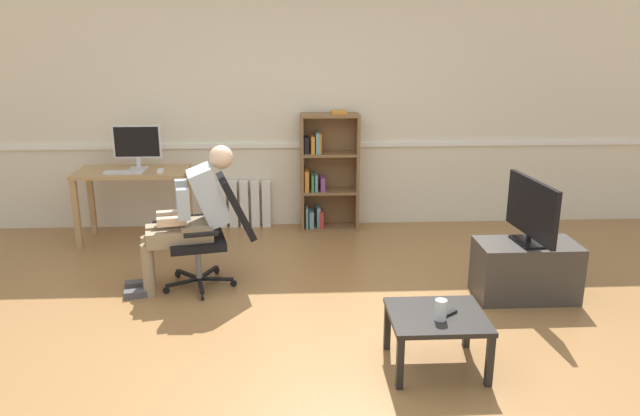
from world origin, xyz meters
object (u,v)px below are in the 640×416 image
at_px(computer_desk, 133,182).
at_px(keyboard, 124,172).
at_px(person_seated, 191,214).
at_px(tv_screen, 532,210).
at_px(spare_remote, 448,314).
at_px(tv_stand, 525,270).
at_px(bookshelf, 326,173).
at_px(computer_mouse, 160,171).
at_px(drinking_glass, 441,310).
at_px(coffee_table, 437,322).
at_px(imac_monitor, 137,144).
at_px(radiator, 239,204).
at_px(office_chair, 215,227).

distance_m(computer_desk, keyboard, 0.20).
bearing_deg(person_seated, tv_screen, 70.37).
bearing_deg(spare_remote, tv_stand, -78.72).
relative_size(bookshelf, spare_remote, 8.73).
distance_m(computer_mouse, tv_stand, 3.63).
distance_m(bookshelf, tv_stand, 2.51).
height_order(computer_desk, drinking_glass, computer_desk).
bearing_deg(person_seated, tv_stand, 70.36).
height_order(computer_desk, coffee_table, computer_desk).
relative_size(tv_stand, spare_remote, 5.43).
height_order(bookshelf, spare_remote, bookshelf).
height_order(coffee_table, drinking_glass, drinking_glass).
relative_size(keyboard, tv_screen, 0.49).
bearing_deg(keyboard, tv_screen, -22.61).
bearing_deg(imac_monitor, keyboard, -115.46).
bearing_deg(imac_monitor, tv_screen, -26.14).
bearing_deg(bookshelf, imac_monitor, -173.72).
xyz_separation_m(imac_monitor, keyboard, (-0.10, -0.22, -0.25)).
bearing_deg(person_seated, spare_remote, 40.14).
xyz_separation_m(tv_screen, drinking_glass, (-1.00, -1.13, -0.31)).
distance_m(keyboard, person_seated, 1.42).
xyz_separation_m(imac_monitor, radiator, (1.00, 0.31, -0.75)).
bearing_deg(office_chair, radiator, 165.28).
bearing_deg(coffee_table, office_chair, 137.63).
bearing_deg(radiator, tv_screen, -38.98).
xyz_separation_m(computer_mouse, drinking_glass, (2.26, -2.65, -0.33)).
relative_size(imac_monitor, drinking_glass, 3.61).
relative_size(tv_screen, coffee_table, 1.26).
bearing_deg(computer_mouse, computer_desk, 159.17).
bearing_deg(computer_mouse, keyboard, -176.84).
xyz_separation_m(tv_screen, coffee_table, (-1.00, -1.05, -0.43)).
xyz_separation_m(office_chair, tv_screen, (2.59, -0.40, 0.23)).
height_order(keyboard, spare_remote, keyboard).
bearing_deg(drinking_glass, coffee_table, 89.48).
bearing_deg(computer_mouse, office_chair, -59.38).
xyz_separation_m(bookshelf, coffee_table, (0.55, -2.99, -0.30)).
bearing_deg(computer_desk, imac_monitor, 54.00).
relative_size(office_chair, drinking_glass, 7.10).
relative_size(computer_desk, tv_screen, 1.44).
bearing_deg(spare_remote, tv_screen, -78.77).
bearing_deg(keyboard, bookshelf, 11.83).
height_order(imac_monitor, spare_remote, imac_monitor).
distance_m(computer_mouse, radiator, 1.03).
xyz_separation_m(imac_monitor, bookshelf, (1.97, 0.22, -0.39)).
bearing_deg(person_seated, imac_monitor, -163.74).
distance_m(imac_monitor, tv_screen, 3.92).
bearing_deg(keyboard, person_seated, -53.69).
xyz_separation_m(imac_monitor, person_seated, (0.74, -1.36, -0.36)).
xyz_separation_m(radiator, office_chair, (-0.07, -1.63, 0.26)).
xyz_separation_m(keyboard, spare_remote, (2.69, -2.57, -0.38)).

